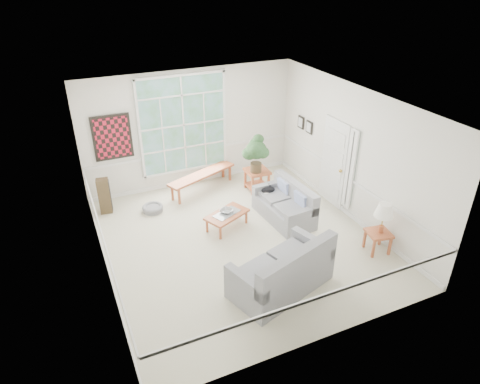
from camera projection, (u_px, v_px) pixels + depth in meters
name	position (u px, v px, depth m)	size (l,w,h in m)	color
floor	(240.00, 240.00, 9.15)	(5.50, 6.00, 0.01)	beige
ceiling	(240.00, 103.00, 7.70)	(5.50, 6.00, 0.02)	white
wall_back	(191.00, 129.00, 10.82)	(5.50, 0.02, 3.00)	silver
wall_front	(327.00, 265.00, 6.03)	(5.50, 0.02, 3.00)	silver
wall_left	(96.00, 207.00, 7.43)	(0.02, 6.00, 3.00)	silver
wall_right	(353.00, 154.00, 9.42)	(0.02, 6.00, 3.00)	silver
window_back	(183.00, 125.00, 10.65)	(2.30, 0.08, 2.40)	white
entry_door	(334.00, 163.00, 10.10)	(0.08, 0.90, 2.10)	white
door_sidelight	(351.00, 169.00, 9.55)	(0.08, 0.26, 1.90)	white
wall_art	(112.00, 137.00, 10.03)	(0.90, 0.06, 1.10)	maroon
wall_frame_near	(309.00, 127.00, 10.78)	(0.04, 0.26, 0.32)	black
wall_frame_far	(301.00, 122.00, 11.10)	(0.04, 0.26, 0.32)	black
loveseat_right	(284.00, 202.00, 9.71)	(0.81, 1.56, 0.85)	gray
loveseat_front	(281.00, 265.00, 7.60)	(1.86, 0.96, 1.01)	gray
coffee_table	(227.00, 220.00, 9.49)	(0.97, 0.53, 0.36)	#AC522E
pewter_bowl	(226.00, 211.00, 9.43)	(0.33, 0.33, 0.08)	gray
window_bench	(202.00, 182.00, 11.02)	(1.98, 0.38, 0.46)	#AC522E
end_table	(257.00, 180.00, 11.00)	(0.57, 0.57, 0.57)	#AC522E
houseplant	(256.00, 154.00, 10.54)	(0.56, 0.56, 0.97)	#294D27
side_table	(377.00, 241.00, 8.70)	(0.45, 0.45, 0.46)	#AC522E
table_lamp	(383.00, 218.00, 8.44)	(0.38, 0.38, 0.65)	white
pet_bed	(153.00, 208.00, 10.16)	(0.49, 0.49, 0.14)	slate
floor_speaker	(104.00, 196.00, 9.95)	(0.27, 0.21, 0.87)	#42331E
cat	(268.00, 190.00, 10.06)	(0.34, 0.24, 0.16)	black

